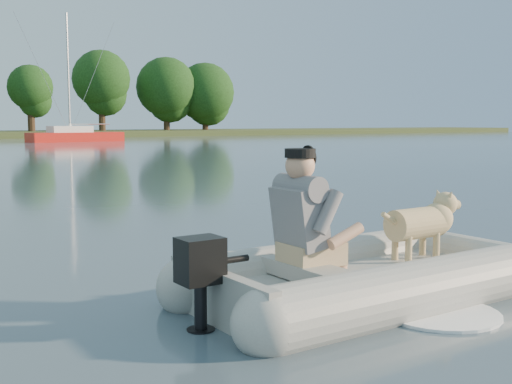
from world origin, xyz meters
TOP-DOWN VIEW (x-y plane):
  - water at (0.00, 0.00)m, footprint 160.00×160.00m
  - dinghy at (-0.34, -0.62)m, footprint 4.76×2.99m
  - man at (-1.09, -0.58)m, footprint 0.79×0.68m
  - dog at (0.35, -0.55)m, footprint 1.01×0.38m
  - outboard_motor at (-2.12, -0.66)m, footprint 0.45×0.32m
  - sailboat at (10.89, 45.10)m, footprint 7.48×2.93m

SIDE VIEW (x-z plane):
  - water at x=0.00m, z-range 0.00..0.00m
  - outboard_motor at x=-2.12m, z-range -0.09..0.75m
  - sailboat at x=10.89m, z-range -4.57..5.45m
  - dog at x=0.35m, z-range 0.22..0.89m
  - dinghy at x=-0.34m, z-range -0.10..1.37m
  - man at x=-1.09m, z-range 0.25..1.41m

